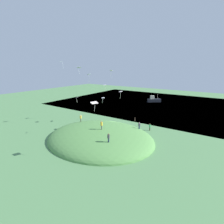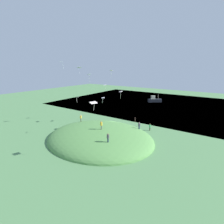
{
  "view_description": "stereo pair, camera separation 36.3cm",
  "coord_description": "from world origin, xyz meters",
  "px_view_note": "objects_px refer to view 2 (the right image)",
  "views": [
    {
      "loc": [
        35.83,
        23.7,
        15.08
      ],
      "look_at": [
        3.1,
        1.49,
        4.54
      ],
      "focal_mm": 27.65,
      "sensor_mm": 36.0,
      "label": 1
    },
    {
      "loc": [
        35.63,
        24.0,
        15.08
      ],
      "look_at": [
        3.1,
        1.49,
        4.54
      ],
      "focal_mm": 27.65,
      "sensor_mm": 36.0,
      "label": 2
    }
  ],
  "objects_px": {
    "boat_on_lake": "(155,100)",
    "kite_0": "(79,68)",
    "person_with_child": "(101,124)",
    "kite_2": "(105,85)",
    "kite_1": "(103,98)",
    "kite_5": "(61,62)",
    "person_walking_path": "(150,126)",
    "kite_6": "(111,71)",
    "kite_7": "(89,75)",
    "person_watching_kites": "(81,117)",
    "kite_8": "(94,103)",
    "kite_3": "(78,98)",
    "person_on_hilltop": "(108,137)",
    "mooring_post": "(135,119)",
    "person_near_shore": "(139,125)",
    "kite_4": "(121,92)"
  },
  "relations": [
    {
      "from": "person_near_shore",
      "to": "kite_4",
      "type": "height_order",
      "value": "kite_4"
    },
    {
      "from": "boat_on_lake",
      "to": "kite_8",
      "type": "xyz_separation_m",
      "value": [
        50.72,
        9.21,
        8.6
      ]
    },
    {
      "from": "person_walking_path",
      "to": "kite_5",
      "type": "bearing_deg",
      "value": -40.43
    },
    {
      "from": "boat_on_lake",
      "to": "kite_0",
      "type": "bearing_deg",
      "value": 43.52
    },
    {
      "from": "person_with_child",
      "to": "kite_2",
      "type": "bearing_deg",
      "value": 6.02
    },
    {
      "from": "person_on_hilltop",
      "to": "kite_1",
      "type": "height_order",
      "value": "kite_1"
    },
    {
      "from": "kite_5",
      "to": "person_with_child",
      "type": "bearing_deg",
      "value": 97.08
    },
    {
      "from": "kite_3",
      "to": "kite_7",
      "type": "relative_size",
      "value": 0.61
    },
    {
      "from": "person_watching_kites",
      "to": "kite_3",
      "type": "xyz_separation_m",
      "value": [
        3.56,
        2.93,
        5.83
      ]
    },
    {
      "from": "person_walking_path",
      "to": "kite_3",
      "type": "distance_m",
      "value": 18.32
    },
    {
      "from": "person_near_shore",
      "to": "kite_2",
      "type": "bearing_deg",
      "value": 177.75
    },
    {
      "from": "boat_on_lake",
      "to": "person_watching_kites",
      "type": "xyz_separation_m",
      "value": [
        41.22,
        -3.38,
        1.75
      ]
    },
    {
      "from": "kite_1",
      "to": "kite_7",
      "type": "bearing_deg",
      "value": -119.84
    },
    {
      "from": "kite_0",
      "to": "kite_6",
      "type": "height_order",
      "value": "kite_0"
    },
    {
      "from": "kite_0",
      "to": "kite_1",
      "type": "bearing_deg",
      "value": 83.67
    },
    {
      "from": "person_on_hilltop",
      "to": "kite_2",
      "type": "relative_size",
      "value": 1.26
    },
    {
      "from": "kite_1",
      "to": "kite_5",
      "type": "bearing_deg",
      "value": -51.25
    },
    {
      "from": "kite_6",
      "to": "boat_on_lake",
      "type": "bearing_deg",
      "value": -177.75
    },
    {
      "from": "person_on_hilltop",
      "to": "kite_7",
      "type": "relative_size",
      "value": 0.77
    },
    {
      "from": "boat_on_lake",
      "to": "kite_6",
      "type": "bearing_deg",
      "value": 53.6
    },
    {
      "from": "kite_3",
      "to": "kite_6",
      "type": "bearing_deg",
      "value": 169.93
    },
    {
      "from": "kite_6",
      "to": "kite_7",
      "type": "height_order",
      "value": "kite_6"
    },
    {
      "from": "person_walking_path",
      "to": "kite_5",
      "type": "height_order",
      "value": "kite_5"
    },
    {
      "from": "kite_5",
      "to": "kite_7",
      "type": "relative_size",
      "value": 0.71
    },
    {
      "from": "kite_2",
      "to": "kite_6",
      "type": "xyz_separation_m",
      "value": [
        0.06,
        2.02,
        3.65
      ]
    },
    {
      "from": "person_walking_path",
      "to": "person_watching_kites",
      "type": "height_order",
      "value": "person_watching_kites"
    },
    {
      "from": "kite_4",
      "to": "mooring_post",
      "type": "height_order",
      "value": "kite_4"
    },
    {
      "from": "kite_6",
      "to": "kite_7",
      "type": "relative_size",
      "value": 0.8
    },
    {
      "from": "kite_3",
      "to": "mooring_post",
      "type": "relative_size",
      "value": 1.03
    },
    {
      "from": "kite_7",
      "to": "mooring_post",
      "type": "bearing_deg",
      "value": 117.14
    },
    {
      "from": "person_watching_kites",
      "to": "mooring_post",
      "type": "bearing_deg",
      "value": -73.68
    },
    {
      "from": "person_with_child",
      "to": "person_near_shore",
      "type": "bearing_deg",
      "value": -62.27
    },
    {
      "from": "kite_0",
      "to": "kite_1",
      "type": "height_order",
      "value": "kite_0"
    },
    {
      "from": "kite_1",
      "to": "kite_4",
      "type": "bearing_deg",
      "value": 166.51
    },
    {
      "from": "kite_7",
      "to": "person_walking_path",
      "type": "bearing_deg",
      "value": 95.39
    },
    {
      "from": "person_walking_path",
      "to": "mooring_post",
      "type": "relative_size",
      "value": 1.38
    },
    {
      "from": "person_watching_kites",
      "to": "mooring_post",
      "type": "distance_m",
      "value": 15.22
    },
    {
      "from": "kite_3",
      "to": "kite_8",
      "type": "xyz_separation_m",
      "value": [
        5.93,
        9.66,
        1.02
      ]
    },
    {
      "from": "boat_on_lake",
      "to": "kite_4",
      "type": "distance_m",
      "value": 35.4
    },
    {
      "from": "kite_2",
      "to": "kite_6",
      "type": "distance_m",
      "value": 4.17
    },
    {
      "from": "kite_5",
      "to": "kite_6",
      "type": "bearing_deg",
      "value": 152.71
    },
    {
      "from": "person_walking_path",
      "to": "kite_5",
      "type": "xyz_separation_m",
      "value": [
        12.01,
        -16.02,
        14.88
      ]
    },
    {
      "from": "person_walking_path",
      "to": "kite_1",
      "type": "xyz_separation_m",
      "value": [
        6.47,
        -9.12,
        6.92
      ]
    },
    {
      "from": "kite_1",
      "to": "kite_4",
      "type": "xyz_separation_m",
      "value": [
        -5.59,
        1.34,
        0.85
      ]
    },
    {
      "from": "person_watching_kites",
      "to": "kite_1",
      "type": "height_order",
      "value": "kite_1"
    },
    {
      "from": "kite_7",
      "to": "kite_8",
      "type": "xyz_separation_m",
      "value": [
        15.68,
        14.9,
        -3.33
      ]
    },
    {
      "from": "person_on_hilltop",
      "to": "person_with_child",
      "type": "bearing_deg",
      "value": 152.64
    },
    {
      "from": "kite_8",
      "to": "kite_3",
      "type": "bearing_deg",
      "value": -121.56
    },
    {
      "from": "person_with_child",
      "to": "kite_8",
      "type": "xyz_separation_m",
      "value": [
        6.53,
        3.72,
        6.08
      ]
    },
    {
      "from": "person_with_child",
      "to": "person_watching_kites",
      "type": "bearing_deg",
      "value": 44.95
    }
  ]
}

